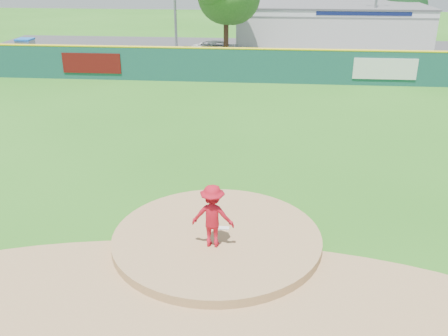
# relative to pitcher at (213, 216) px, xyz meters

# --- Properties ---
(ground) EXTENTS (120.00, 120.00, 0.00)m
(ground) POSITION_rel_pitcher_xyz_m (0.05, 0.51, -1.08)
(ground) COLOR #286B19
(ground) RESTS_ON ground
(pitchers_mound) EXTENTS (5.50, 5.50, 0.50)m
(pitchers_mound) POSITION_rel_pitcher_xyz_m (0.05, 0.51, -1.08)
(pitchers_mound) COLOR #9E774C
(pitchers_mound) RESTS_ON ground
(pitching_rubber) EXTENTS (0.60, 0.15, 0.04)m
(pitching_rubber) POSITION_rel_pitcher_xyz_m (0.05, 0.81, -0.81)
(pitching_rubber) COLOR white
(pitching_rubber) RESTS_ON pitchers_mound
(infield_dirt_arc) EXTENTS (15.40, 15.40, 0.01)m
(infield_dirt_arc) POSITION_rel_pitcher_xyz_m (0.05, -2.49, -1.07)
(infield_dirt_arc) COLOR #9E774C
(infield_dirt_arc) RESTS_ON ground
(parking_lot) EXTENTS (44.00, 16.00, 0.02)m
(parking_lot) POSITION_rel_pitcher_xyz_m (0.05, 27.51, -1.07)
(parking_lot) COLOR #38383A
(parking_lot) RESTS_ON ground
(pitcher) EXTENTS (1.11, 0.68, 1.65)m
(pitcher) POSITION_rel_pitcher_xyz_m (0.00, 0.00, 0.00)
(pitcher) COLOR #AC0E1F
(pitcher) RESTS_ON pitchers_mound
(van) EXTENTS (4.66, 2.92, 1.20)m
(van) POSITION_rel_pitcher_xyz_m (-2.39, 26.14, -0.46)
(van) COLOR silver
(van) RESTS_ON parking_lot
(pool_building_grp) EXTENTS (15.20, 8.20, 3.31)m
(pool_building_grp) POSITION_rel_pitcher_xyz_m (6.05, 32.51, 0.59)
(pool_building_grp) COLOR silver
(pool_building_grp) RESTS_ON ground
(fence_banners) EXTENTS (20.93, 0.04, 1.20)m
(fence_banners) POSITION_rel_pitcher_xyz_m (-0.81, 18.43, -0.08)
(fence_banners) COLOR #550D0C
(fence_banners) RESTS_ON ground
(playground_slide) EXTENTS (1.06, 2.98, 1.64)m
(playground_slide) POSITION_rel_pitcher_xyz_m (-15.89, 23.17, -0.24)
(playground_slide) COLOR blue
(playground_slide) RESTS_ON ground
(outfield_fence) EXTENTS (40.00, 0.14, 2.07)m
(outfield_fence) POSITION_rel_pitcher_xyz_m (0.05, 18.51, 0.01)
(outfield_fence) COLOR #164843
(outfield_fence) RESTS_ON ground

